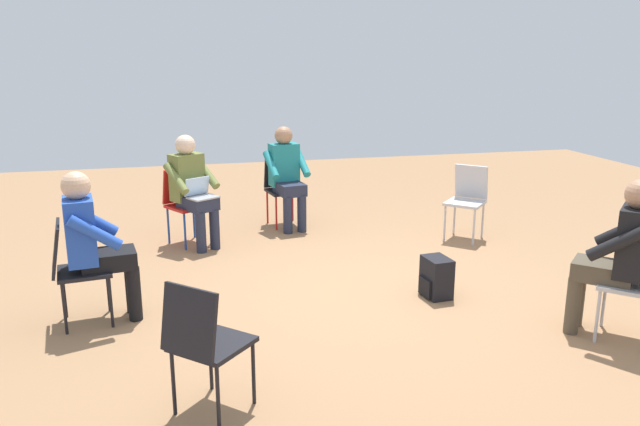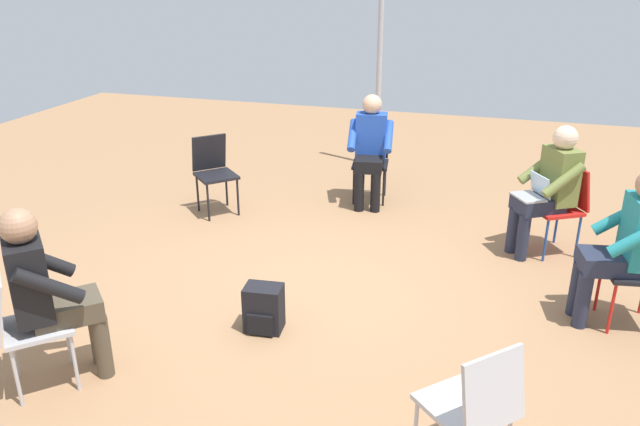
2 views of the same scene
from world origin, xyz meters
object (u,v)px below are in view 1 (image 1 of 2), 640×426
(chair_east, at_px, (74,265))
(chair_southwest, at_px, (467,197))
(person_with_laptop, at_px, (192,185))
(chair_northeast, at_px, (204,339))
(person_in_blue, at_px, (94,239))
(chair_southeast, at_px, (185,200))
(person_in_black, at_px, (619,250))
(backpack_near_laptop_user, at_px, (436,280))
(person_in_teal, at_px, (287,172))
(chair_south, at_px, (282,185))

(chair_east, height_order, chair_southwest, same)
(chair_southwest, distance_m, person_with_laptop, 3.13)
(chair_northeast, xyz_separation_m, person_in_blue, (0.75, -1.58, 0.20))
(chair_southwest, distance_m, person_in_blue, 4.18)
(chair_southeast, distance_m, person_in_blue, 2.16)
(chair_northeast, height_order, chair_southwest, same)
(chair_southwest, xyz_separation_m, person_in_black, (0.11, 2.65, 0.20))
(person_in_black, bearing_deg, person_in_blue, 117.31)
(chair_southeast, distance_m, chair_southwest, 3.23)
(person_in_black, bearing_deg, chair_southwest, 42.79)
(backpack_near_laptop_user, bearing_deg, person_in_blue, -3.34)
(chair_northeast, relative_size, chair_southwest, 1.00)
(person_in_teal, bearing_deg, chair_southwest, 144.48)
(chair_east, distance_m, person_with_laptop, 2.15)
(person_with_laptop, xyz_separation_m, person_in_teal, (-1.15, -0.50, 0.00))
(person_in_blue, bearing_deg, chair_south, 133.97)
(chair_northeast, distance_m, person_in_black, 3.10)
(chair_southeast, height_order, chair_east, same)
(backpack_near_laptop_user, bearing_deg, chair_southeast, -46.01)
(chair_east, bearing_deg, backpack_near_laptop_user, 79.07)
(chair_southwest, xyz_separation_m, chair_south, (1.97, -1.11, 0.00))
(chair_southeast, xyz_separation_m, chair_east, (0.92, 2.04, 0.00))
(person_with_laptop, bearing_deg, chair_southwest, 140.87)
(chair_northeast, xyz_separation_m, chair_southwest, (-3.18, -3.00, 0.00))
(chair_south, distance_m, person_in_blue, 3.21)
(person_with_laptop, relative_size, person_in_black, 1.00)
(chair_southwest, relative_size, backpack_near_laptop_user, 2.36)
(chair_south, relative_size, backpack_near_laptop_user, 2.36)
(chair_southwest, bearing_deg, person_with_laptop, 35.88)
(person_with_laptop, bearing_deg, person_in_teal, 172.50)
(chair_south, bearing_deg, backpack_near_laptop_user, 98.80)
(chair_southeast, xyz_separation_m, person_in_blue, (0.75, 2.01, 0.20))
(chair_southeast, height_order, person_with_laptop, person_with_laptop)
(chair_east, height_order, person_in_teal, person_in_teal)
(chair_southwest, xyz_separation_m, person_in_teal, (1.94, -0.95, 0.20))
(person_in_teal, distance_m, backpack_near_laptop_user, 2.73)
(chair_south, xyz_separation_m, person_with_laptop, (1.12, 0.66, 0.20))
(chair_east, distance_m, person_in_teal, 3.23)
(person_in_blue, bearing_deg, backpack_near_laptop_user, 78.43)
(person_in_teal, bearing_deg, person_in_blue, 40.40)
(chair_east, relative_size, chair_south, 1.00)
(chair_southeast, xyz_separation_m, chair_southwest, (-3.18, 0.59, 0.00))
(chair_northeast, xyz_separation_m, person_in_black, (-3.07, -0.35, 0.20))
(chair_southeast, bearing_deg, person_in_black, 102.51)
(chair_southwest, bearing_deg, chair_northeast, 87.43)
(chair_east, xyz_separation_m, person_in_blue, (-0.16, -0.02, 0.20))
(chair_east, bearing_deg, chair_northeast, 22.22)
(backpack_near_laptop_user, bearing_deg, person_in_black, 132.22)
(chair_southeast, relative_size, person_in_blue, 0.69)
(chair_northeast, bearing_deg, chair_southwest, 87.33)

